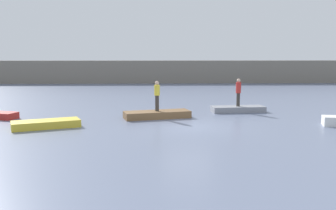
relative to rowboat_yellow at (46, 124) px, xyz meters
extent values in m
plane|color=slate|center=(7.12, 0.05, -0.19)|extent=(120.00, 120.00, 0.00)
cube|color=gray|center=(7.12, 29.56, 1.25)|extent=(80.00, 1.20, 2.87)
cube|color=gold|center=(0.00, 0.00, 0.00)|extent=(3.49, 2.37, 0.37)
cube|color=brown|center=(5.56, 2.76, 0.02)|extent=(3.97, 2.18, 0.41)
cube|color=gray|center=(10.72, 4.94, 0.00)|extent=(3.45, 1.48, 0.36)
cylinder|color=#38332D|center=(5.56, 2.76, 0.67)|extent=(0.22, 0.22, 0.91)
cylinder|color=yellow|center=(5.56, 2.76, 1.42)|extent=(0.32, 0.32, 0.60)
sphere|color=beige|center=(5.56, 2.76, 1.83)|extent=(0.22, 0.22, 0.22)
cylinder|color=#38332D|center=(10.72, 4.94, 0.60)|extent=(0.22, 0.22, 0.85)
cylinder|color=red|center=(10.72, 4.94, 1.37)|extent=(0.32, 0.32, 0.68)
sphere|color=beige|center=(10.72, 4.94, 1.82)|extent=(0.23, 0.23, 0.23)
camera|label=1|loc=(5.52, -18.97, 3.46)|focal=40.86mm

